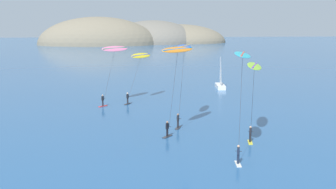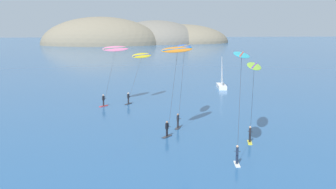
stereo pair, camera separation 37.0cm
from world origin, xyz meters
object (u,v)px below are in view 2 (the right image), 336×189
(kitesurfer_orange, at_px, (177,57))
(kitesurfer_blue, at_px, (184,55))
(kitesurfer_yellow, at_px, (141,60))
(sailboat_near, at_px, (221,85))
(kitesurfer_pink, at_px, (115,53))
(kitesurfer_cyan, at_px, (241,63))
(kitesurfer_lime, at_px, (254,71))

(kitesurfer_orange, xyz_separation_m, kitesurfer_blue, (1.30, 4.35, -0.13))
(kitesurfer_blue, bearing_deg, kitesurfer_yellow, 107.35)
(sailboat_near, bearing_deg, kitesurfer_yellow, -143.81)
(sailboat_near, height_order, kitesurfer_blue, kitesurfer_blue)
(kitesurfer_pink, bearing_deg, sailboat_near, 34.92)
(kitesurfer_pink, relative_size, kitesurfer_blue, 0.91)
(sailboat_near, xyz_separation_m, kitesurfer_yellow, (-14.81, -10.84, 5.60))
(kitesurfer_orange, bearing_deg, kitesurfer_cyan, -61.15)
(kitesurfer_blue, distance_m, kitesurfer_lime, 9.39)
(kitesurfer_blue, bearing_deg, kitesurfer_pink, 123.08)
(kitesurfer_yellow, xyz_separation_m, kitesurfer_pink, (-3.77, -2.13, 1.25))
(kitesurfer_blue, xyz_separation_m, kitesurfer_lime, (6.37, -6.79, -1.21))
(sailboat_near, xyz_separation_m, kitesurfer_lime, (-3.69, -32.85, 6.35))
(kitesurfer_cyan, bearing_deg, kitesurfer_pink, 114.68)
(kitesurfer_cyan, bearing_deg, kitesurfer_orange, 118.85)
(kitesurfer_orange, bearing_deg, kitesurfer_blue, 73.39)
(kitesurfer_cyan, height_order, kitesurfer_blue, kitesurfer_cyan)
(kitesurfer_yellow, relative_size, kitesurfer_orange, 0.77)
(kitesurfer_orange, bearing_deg, kitesurfer_lime, -17.72)
(kitesurfer_blue, height_order, kitesurfer_lime, kitesurfer_blue)
(kitesurfer_pink, height_order, kitesurfer_lime, kitesurfer_pink)
(sailboat_near, bearing_deg, kitesurfer_cyan, -99.66)
(kitesurfer_pink, bearing_deg, kitesurfer_blue, -56.92)
(kitesurfer_pink, distance_m, kitesurfer_orange, 18.89)
(sailboat_near, relative_size, kitesurfer_lime, 0.76)
(sailboat_near, bearing_deg, kitesurfer_pink, -145.08)
(kitesurfer_orange, relative_size, kitesurfer_lime, 1.19)
(kitesurfer_blue, bearing_deg, kitesurfer_orange, -106.61)
(kitesurfer_pink, bearing_deg, kitesurfer_orange, -67.48)
(kitesurfer_blue, bearing_deg, kitesurfer_cyan, -75.15)
(sailboat_near, height_order, kitesurfer_orange, kitesurfer_orange)
(sailboat_near, distance_m, kitesurfer_yellow, 19.19)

